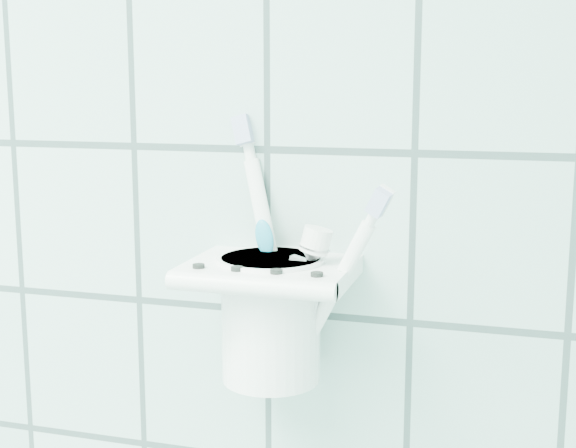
{
  "coord_description": "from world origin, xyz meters",
  "views": [
    {
      "loc": [
        0.86,
        0.53,
        1.46
      ],
      "look_at": [
        0.69,
        1.1,
        1.35
      ],
      "focal_mm": 50.0,
      "sensor_mm": 36.0,
      "label": 1
    }
  ],
  "objects_px": {
    "toothbrush_blue": "(265,255)",
    "toothbrush_orange": "(293,261)",
    "holder_bracket": "(271,273)",
    "toothpaste_tube": "(282,289)",
    "toothbrush_pink": "(292,240)",
    "cup": "(271,314)"
  },
  "relations": [
    {
      "from": "toothbrush_blue",
      "to": "toothpaste_tube",
      "type": "bearing_deg",
      "value": -40.16
    },
    {
      "from": "toothbrush_pink",
      "to": "toothpaste_tube",
      "type": "relative_size",
      "value": 1.64
    },
    {
      "from": "holder_bracket",
      "to": "toothbrush_pink",
      "type": "bearing_deg",
      "value": 38.78
    },
    {
      "from": "toothpaste_tube",
      "to": "toothbrush_pink",
      "type": "bearing_deg",
      "value": 78.18
    },
    {
      "from": "toothbrush_orange",
      "to": "toothpaste_tube",
      "type": "relative_size",
      "value": 1.35
    },
    {
      "from": "toothbrush_orange",
      "to": "toothbrush_blue",
      "type": "bearing_deg",
      "value": 178.88
    },
    {
      "from": "toothbrush_blue",
      "to": "toothbrush_orange",
      "type": "height_order",
      "value": "toothbrush_blue"
    },
    {
      "from": "toothbrush_pink",
      "to": "toothbrush_blue",
      "type": "bearing_deg",
      "value": 171.88
    },
    {
      "from": "toothbrush_pink",
      "to": "toothbrush_orange",
      "type": "bearing_deg",
      "value": -48.69
    },
    {
      "from": "cup",
      "to": "toothpaste_tube",
      "type": "distance_m",
      "value": 0.03
    },
    {
      "from": "holder_bracket",
      "to": "cup",
      "type": "xyz_separation_m",
      "value": [
        -0.0,
        0.0,
        -0.04
      ]
    },
    {
      "from": "holder_bracket",
      "to": "toothbrush_blue",
      "type": "height_order",
      "value": "toothbrush_blue"
    },
    {
      "from": "toothbrush_blue",
      "to": "toothpaste_tube",
      "type": "relative_size",
      "value": 1.39
    },
    {
      "from": "toothpaste_tube",
      "to": "holder_bracket",
      "type": "bearing_deg",
      "value": 170.85
    },
    {
      "from": "toothbrush_blue",
      "to": "toothbrush_orange",
      "type": "relative_size",
      "value": 1.03
    },
    {
      "from": "holder_bracket",
      "to": "toothbrush_orange",
      "type": "bearing_deg",
      "value": 33.85
    },
    {
      "from": "cup",
      "to": "toothbrush_blue",
      "type": "distance_m",
      "value": 0.05
    },
    {
      "from": "toothpaste_tube",
      "to": "toothbrush_orange",
      "type": "bearing_deg",
      "value": 72.53
    },
    {
      "from": "toothbrush_orange",
      "to": "toothpaste_tube",
      "type": "xyz_separation_m",
      "value": [
        -0.01,
        -0.01,
        -0.02
      ]
    },
    {
      "from": "cup",
      "to": "toothbrush_pink",
      "type": "distance_m",
      "value": 0.07
    },
    {
      "from": "toothbrush_pink",
      "to": "toothbrush_blue",
      "type": "relative_size",
      "value": 1.19
    },
    {
      "from": "cup",
      "to": "toothbrush_blue",
      "type": "height_order",
      "value": "toothbrush_blue"
    }
  ]
}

